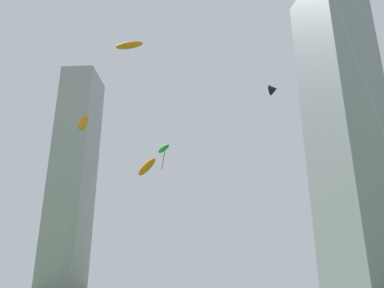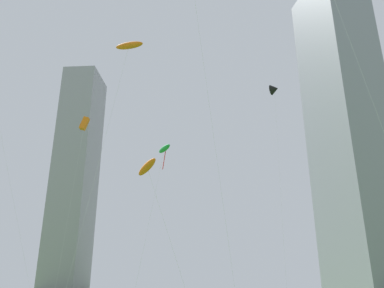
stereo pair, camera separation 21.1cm
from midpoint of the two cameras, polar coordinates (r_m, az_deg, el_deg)
The scene contains 7 objects.
kite_flying_1 at distance 60.39m, azimuth 12.23°, elevation 7.93°, with size 1.93×3.71×30.80m.
kite_flying_3 at distance 60.98m, azimuth -15.58°, elevation 2.92°, with size 1.33×4.61×26.27m.
kite_flying_4 at distance 40.49m, azimuth -9.17°, elevation 14.20°, with size 5.05×3.43×25.42m.
kite_flying_5 at distance 52.00m, azimuth -4.00°, elevation -0.75°, with size 5.08×4.39×19.78m.
kite_flying_7 at distance 36.12m, azimuth -6.52°, elevation -3.42°, with size 5.10×6.07×13.22m.
distant_highrise_0 at distance 139.03m, azimuth 21.79°, elevation 3.46°, with size 16.10×25.68×108.24m, color gray.
distant_highrise_1 at distance 168.55m, azimuth -16.81°, elevation -4.16°, with size 14.07×19.24×91.41m, color #939399.
Camera 2 is at (2.06, -22.16, 2.14)m, focal length 35.97 mm.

